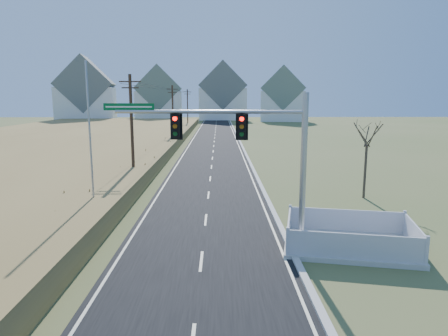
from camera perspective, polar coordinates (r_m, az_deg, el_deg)
ground at (r=19.80m, az=-3.01°, el=-11.02°), size 260.00×260.00×0.00m
road at (r=68.84m, az=-1.37°, el=4.13°), size 8.00×180.00×0.06m
curb at (r=68.91m, az=2.09°, el=4.18°), size 0.30×180.00×0.18m
reed_marsh at (r=63.83m, az=-23.60°, el=3.39°), size 38.00×110.00×1.30m
utility_pole_near at (r=34.34m, az=-13.03°, el=5.73°), size 1.80×0.26×9.00m
utility_pole_mid at (r=63.93m, az=-7.33°, el=7.78°), size 1.80×0.26×9.00m
utility_pole_far at (r=93.78m, az=-5.23°, el=8.51°), size 1.80×0.26×9.00m
condo_nw at (r=124.66m, az=-19.13°, el=9.77°), size 17.69×13.38×19.05m
condo_nnw at (r=127.85m, az=-9.30°, el=9.83°), size 14.93×11.17×17.03m
condo_n at (r=130.47m, az=-0.18°, el=10.26°), size 15.27×10.20×18.54m
condo_ne at (r=123.96m, az=8.33°, el=9.81°), size 14.12×10.51×16.52m
traffic_signal_mast at (r=17.69m, az=5.27°, el=1.48°), size 9.18×1.18×7.33m
fence_enclosure at (r=20.29m, az=17.44°, el=-10.13°), size 6.74×5.25×1.38m
open_sign at (r=21.98m, az=10.83°, el=-8.05°), size 0.54×0.07×0.67m
flagpole at (r=24.47m, az=-18.44°, el=1.41°), size 0.41×0.41×9.17m
bare_tree at (r=29.72m, az=19.82°, el=4.79°), size 2.20×2.20×5.83m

